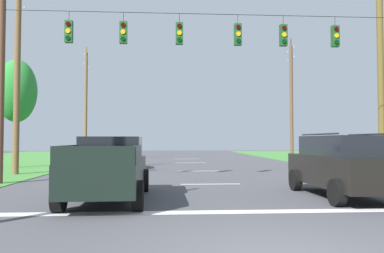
# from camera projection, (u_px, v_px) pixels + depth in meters

# --- Properties ---
(stop_bar_stripe) EXTENTS (15.65, 0.45, 0.01)m
(stop_bar_stripe) POSITION_uv_depth(u_px,v_px,m) (237.00, 212.00, 9.48)
(stop_bar_stripe) COLOR white
(stop_bar_stripe) RESTS_ON ground
(lane_dash_0) EXTENTS (2.50, 0.15, 0.01)m
(lane_dash_0) POSITION_uv_depth(u_px,v_px,m) (211.00, 184.00, 15.46)
(lane_dash_0) COLOR white
(lane_dash_0) RESTS_ON ground
(lane_dash_1) EXTENTS (2.50, 0.15, 0.01)m
(lane_dash_1) POSITION_uv_depth(u_px,v_px,m) (198.00, 171.00, 22.01)
(lane_dash_1) COLOR white
(lane_dash_1) RESTS_ON ground
(lane_dash_2) EXTENTS (2.50, 0.15, 0.01)m
(lane_dash_2) POSITION_uv_depth(u_px,v_px,m) (191.00, 163.00, 30.01)
(lane_dash_2) COLOR white
(lane_dash_2) RESTS_ON ground
(lane_dash_3) EXTENTS (2.50, 0.15, 0.01)m
(lane_dash_3) POSITION_uv_depth(u_px,v_px,m) (187.00, 159.00, 36.13)
(lane_dash_3) COLOR white
(lane_dash_3) RESTS_ON ground
(overhead_signal_span) EXTENTS (18.54, 0.31, 7.80)m
(overhead_signal_span) POSITION_uv_depth(u_px,v_px,m) (213.00, 78.00, 16.18)
(overhead_signal_span) COLOR brown
(overhead_signal_span) RESTS_ON ground
(pickup_truck) EXTENTS (2.37, 5.44, 1.95)m
(pickup_truck) POSITION_uv_depth(u_px,v_px,m) (109.00, 168.00, 11.44)
(pickup_truck) COLOR black
(pickup_truck) RESTS_ON ground
(suv_black) EXTENTS (2.26, 4.83, 2.05)m
(suv_black) POSITION_uv_depth(u_px,v_px,m) (343.00, 164.00, 11.96)
(suv_black) COLOR black
(suv_black) RESTS_ON ground
(distant_car_crossing_white) EXTENTS (2.08, 4.33, 1.52)m
(distant_car_crossing_white) POSITION_uv_depth(u_px,v_px,m) (121.00, 157.00, 23.39)
(distant_car_crossing_white) COLOR silver
(distant_car_crossing_white) RESTS_ON ground
(utility_pole_mid_right) EXTENTS (0.34, 1.88, 11.40)m
(utility_pole_mid_right) POSITION_uv_depth(u_px,v_px,m) (381.00, 74.00, 20.27)
(utility_pole_mid_right) COLOR brown
(utility_pole_mid_right) RESTS_ON ground
(utility_pole_far_right) EXTENTS (0.32, 1.92, 11.54)m
(utility_pole_far_right) POSITION_uv_depth(u_px,v_px,m) (291.00, 100.00, 35.10)
(utility_pole_far_right) COLOR brown
(utility_pole_far_right) RESTS_ON ground
(utility_pole_mid_left) EXTENTS (0.32, 1.79, 10.27)m
(utility_pole_mid_left) POSITION_uv_depth(u_px,v_px,m) (17.00, 82.00, 19.87)
(utility_pole_mid_left) COLOR brown
(utility_pole_mid_left) RESTS_ON ground
(utility_pole_far_left) EXTENTS (0.26, 1.95, 10.45)m
(utility_pole_far_left) POSITION_uv_depth(u_px,v_px,m) (86.00, 102.00, 34.07)
(utility_pole_far_left) COLOR brown
(utility_pole_far_left) RESTS_ON ground
(tree_roadside_left) EXTENTS (2.59, 2.59, 7.22)m
(tree_roadside_left) POSITION_uv_depth(u_px,v_px,m) (17.00, 92.00, 24.65)
(tree_roadside_left) COLOR brown
(tree_roadside_left) RESTS_ON ground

